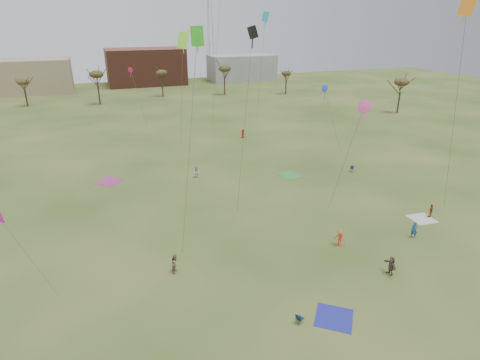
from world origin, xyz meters
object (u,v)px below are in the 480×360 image
object	(u,v)px
flyer_near_right	(414,230)
radio_tower	(210,25)
spectator_fore_a	(431,211)
camp_chair_center	(300,320)
camp_chair_right	(352,170)

from	to	relation	value
flyer_near_right	radio_tower	size ratio (longest dim) A/B	0.04
spectator_fore_a	camp_chair_center	distance (m)	24.64
camp_chair_right	flyer_near_right	bearing A→B (deg)	-58.83
flyer_near_right	camp_chair_right	bearing A→B (deg)	114.25
spectator_fore_a	radio_tower	distance (m)	120.48
spectator_fore_a	camp_chair_center	size ratio (longest dim) A/B	1.90
spectator_fore_a	camp_chair_right	bearing A→B (deg)	-119.70
camp_chair_center	flyer_near_right	bearing A→B (deg)	-93.70
flyer_near_right	radio_tower	bearing A→B (deg)	123.93
camp_chair_right	camp_chair_center	bearing A→B (deg)	-84.18
camp_chair_right	spectator_fore_a	bearing A→B (deg)	-43.38
radio_tower	spectator_fore_a	bearing A→B (deg)	-94.12
flyer_near_right	camp_chair_center	size ratio (longest dim) A/B	2.05
radio_tower	camp_chair_center	bearing A→B (deg)	-103.55
camp_chair_right	radio_tower	distance (m)	105.20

